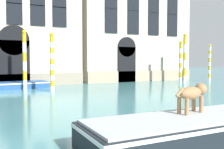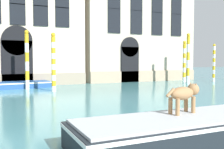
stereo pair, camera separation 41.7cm
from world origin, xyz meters
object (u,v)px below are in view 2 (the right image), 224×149
at_px(dog_on_deck, 184,94).
at_px(boat_moored_near_palazzo, 12,85).
at_px(boat_foreground, 204,126).
at_px(mooring_pole_3, 27,59).
at_px(mooring_pole_4, 53,62).
at_px(mooring_pole_1, 188,58).
at_px(mooring_pole_2, 214,63).
at_px(mooring_pole_0, 184,61).

distance_m(dog_on_deck, boat_moored_near_palazzo, 14.84).
bearing_deg(dog_on_deck, boat_foreground, -46.01).
xyz_separation_m(dog_on_deck, mooring_pole_3, (-2.29, 13.34, 0.89)).
bearing_deg(mooring_pole_4, mooring_pole_1, 4.40).
relative_size(boat_foreground, mooring_pole_1, 1.61).
distance_m(mooring_pole_2, mooring_pole_4, 15.14).
xyz_separation_m(boat_foreground, mooring_pole_0, (11.06, 14.09, 1.55)).
relative_size(dog_on_deck, mooring_pole_3, 0.28).
xyz_separation_m(mooring_pole_0, mooring_pole_4, (-12.38, -2.44, -0.02)).
height_order(dog_on_deck, mooring_pole_1, mooring_pole_1).
distance_m(mooring_pole_1, mooring_pole_3, 12.90).
height_order(boat_foreground, mooring_pole_2, mooring_pole_2).
bearing_deg(mooring_pole_2, boat_foreground, -136.17).
bearing_deg(mooring_pole_4, mooring_pole_3, 124.87).
height_order(boat_foreground, mooring_pole_0, mooring_pole_0).
relative_size(mooring_pole_2, mooring_pole_3, 0.87).
bearing_deg(boat_foreground, mooring_pole_3, 101.45).
xyz_separation_m(mooring_pole_0, mooring_pole_1, (-0.91, -1.56, 0.24)).
distance_m(dog_on_deck, mooring_pole_1, 16.20).
bearing_deg(mooring_pole_0, dog_on_deck, -129.71).
relative_size(boat_foreground, mooring_pole_4, 1.84).
xyz_separation_m(boat_foreground, mooring_pole_2, (13.75, 13.20, 1.42)).
relative_size(boat_moored_near_palazzo, mooring_pole_3, 1.35).
height_order(mooring_pole_0, mooring_pole_4, mooring_pole_0).
relative_size(mooring_pole_0, mooring_pole_3, 0.93).
bearing_deg(boat_moored_near_palazzo, mooring_pole_0, -8.29).
relative_size(boat_moored_near_palazzo, mooring_pole_4, 1.46).
distance_m(boat_foreground, mooring_pole_3, 13.99).
xyz_separation_m(mooring_pole_1, mooring_pole_4, (-11.47, -0.88, -0.26)).
height_order(mooring_pole_0, mooring_pole_3, mooring_pole_3).
bearing_deg(mooring_pole_3, mooring_pole_1, -4.88).
distance_m(boat_foreground, mooring_pole_0, 17.98).
height_order(boat_moored_near_palazzo, mooring_pole_2, mooring_pole_2).
bearing_deg(mooring_pole_4, boat_foreground, -83.57).
bearing_deg(mooring_pole_0, boat_moored_near_palazzo, 177.44).
bearing_deg(mooring_pole_4, mooring_pole_2, 5.90).
xyz_separation_m(mooring_pole_2, mooring_pole_3, (-16.44, 0.42, 0.27)).
distance_m(boat_foreground, mooring_pole_2, 19.11).
bearing_deg(mooring_pole_0, mooring_pole_1, -120.10).
bearing_deg(boat_foreground, mooring_pole_1, 51.23).
relative_size(boat_foreground, mooring_pole_3, 1.70).
distance_m(mooring_pole_0, mooring_pole_2, 2.83).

